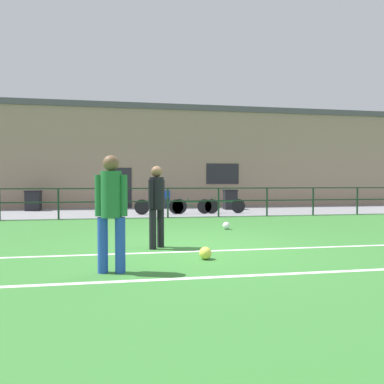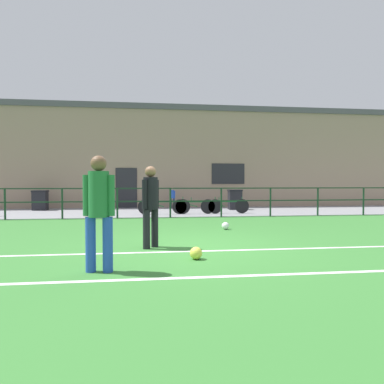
% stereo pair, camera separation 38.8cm
% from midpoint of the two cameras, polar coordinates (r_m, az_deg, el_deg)
% --- Properties ---
extents(ground, '(60.00, 44.00, 0.04)m').
position_cam_midpoint_polar(ground, '(7.32, 0.85, -9.28)').
color(ground, '#387A33').
extents(field_line_touchline, '(36.00, 0.11, 0.00)m').
position_cam_midpoint_polar(field_line_touchline, '(6.86, 1.41, -9.84)').
color(field_line_touchline, white).
rests_on(field_line_touchline, ground).
extents(field_line_hash, '(36.00, 0.11, 0.00)m').
position_cam_midpoint_polar(field_line_hash, '(5.09, 4.61, -13.94)').
color(field_line_hash, white).
rests_on(field_line_hash, ground).
extents(pavement_strip, '(48.00, 5.00, 0.02)m').
position_cam_midpoint_polar(pavement_strip, '(15.71, -3.49, -3.29)').
color(pavement_strip, gray).
rests_on(pavement_strip, ground).
extents(perimeter_fence, '(36.07, 0.07, 1.15)m').
position_cam_midpoint_polar(perimeter_fence, '(13.17, -2.80, -1.04)').
color(perimeter_fence, '#193823').
rests_on(perimeter_fence, ground).
extents(clubhouse_facade, '(28.00, 2.56, 5.49)m').
position_cam_midpoint_polar(clubhouse_facade, '(19.39, -4.21, 5.76)').
color(clubhouse_facade, gray).
rests_on(clubhouse_facade, ground).
extents(player_goalkeeper, '(0.35, 0.37, 1.70)m').
position_cam_midpoint_polar(player_goalkeeper, '(7.13, -5.36, -1.60)').
color(player_goalkeeper, black).
rests_on(player_goalkeeper, ground).
extents(player_striker, '(0.48, 0.31, 1.77)m').
position_cam_midpoint_polar(player_striker, '(5.34, -13.23, -2.29)').
color(player_striker, blue).
rests_on(player_striker, ground).
extents(soccer_ball_match, '(0.22, 0.22, 0.22)m').
position_cam_midpoint_polar(soccer_ball_match, '(6.17, 2.50, -10.13)').
color(soccer_ball_match, '#E5E04C').
rests_on(soccer_ball_match, ground).
extents(soccer_ball_spare, '(0.21, 0.21, 0.21)m').
position_cam_midpoint_polar(soccer_ball_spare, '(10.00, 6.70, -5.60)').
color(soccer_ball_spare, white).
rests_on(soccer_ball_spare, ground).
extents(spectator_child, '(0.30, 0.19, 1.08)m').
position_cam_midpoint_polar(spectator_child, '(17.57, -2.66, -0.73)').
color(spectator_child, '#232D4C').
rests_on(spectator_child, pavement_strip).
extents(bicycle_parked_0, '(2.11, 0.04, 0.72)m').
position_cam_midpoint_polar(bicycle_parked_0, '(14.76, 6.25, -2.32)').
color(bicycle_parked_0, black).
rests_on(bicycle_parked_0, pavement_strip).
extents(bicycle_parked_1, '(2.19, 0.04, 0.73)m').
position_cam_midpoint_polar(bicycle_parked_1, '(14.38, -3.90, -2.40)').
color(bicycle_parked_1, black).
rests_on(bicycle_parked_1, pavement_strip).
extents(bicycle_parked_2, '(2.14, 0.04, 0.72)m').
position_cam_midpoint_polar(bicycle_parked_2, '(14.53, 1.66, -2.38)').
color(bicycle_parked_2, black).
rests_on(bicycle_parked_2, pavement_strip).
extents(trash_bin_0, '(0.65, 0.55, 0.98)m').
position_cam_midpoint_polar(trash_bin_0, '(16.93, 7.81, -1.24)').
color(trash_bin_0, black).
rests_on(trash_bin_0, pavement_strip).
extents(trash_bin_1, '(0.67, 0.57, 0.95)m').
position_cam_midpoint_polar(trash_bin_1, '(17.84, -23.37, -1.25)').
color(trash_bin_1, black).
rests_on(trash_bin_1, pavement_strip).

